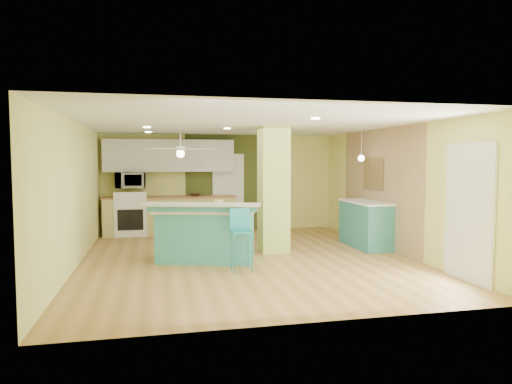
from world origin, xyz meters
TOP-DOWN VIEW (x-y plane):
  - floor at (0.00, 0.00)m, footprint 6.00×7.00m
  - ceiling at (0.00, 0.00)m, footprint 6.00×7.00m
  - wall_back at (0.00, 3.50)m, footprint 6.00×0.01m
  - wall_front at (0.00, -3.50)m, footprint 6.00×0.01m
  - wall_left at (-3.00, 0.00)m, footprint 0.01×7.00m
  - wall_right at (3.00, 0.00)m, footprint 0.01×7.00m
  - wood_panel at (2.99, 0.60)m, footprint 0.02×3.40m
  - olive_accent at (0.20, 3.49)m, footprint 2.20×0.02m
  - interior_door at (0.20, 3.46)m, footprint 0.82×0.05m
  - french_door at (2.97, -2.30)m, footprint 0.04×1.08m
  - column at (0.65, 0.50)m, footprint 0.55×0.55m
  - kitchen_run at (-1.30, 3.20)m, footprint 3.25×0.63m
  - stove at (-2.25, 3.19)m, footprint 0.76×0.66m
  - upper_cabinets at (-1.30, 3.32)m, footprint 3.20×0.34m
  - microwave at (-2.25, 3.20)m, footprint 0.70×0.48m
  - ceiling_fan at (-1.10, 2.00)m, footprint 1.41×1.41m
  - pendant_lamp at (2.65, 0.75)m, footprint 0.14×0.14m
  - wall_decor at (2.96, 0.80)m, footprint 0.03×0.90m
  - peninsula at (-0.77, -0.04)m, footprint 2.14×1.58m
  - bar_stool at (-0.28, -0.91)m, footprint 0.34×0.34m
  - side_counter at (2.70, 0.59)m, footprint 0.64×1.51m
  - fruit_bowl at (-0.68, 3.16)m, footprint 0.32×0.32m
  - canister at (-0.54, -0.14)m, footprint 0.16×0.16m

SIDE VIEW (x-z plane):
  - floor at x=0.00m, z-range -0.01..0.00m
  - stove at x=-2.25m, z-range -0.08..1.00m
  - kitchen_run at x=-1.30m, z-range 0.00..0.94m
  - side_counter at x=2.70m, z-range 0.00..0.97m
  - peninsula at x=-0.77m, z-range -0.04..1.05m
  - bar_stool at x=-0.28m, z-range 0.18..1.21m
  - fruit_bowl at x=-0.68m, z-range 0.94..1.01m
  - interior_door at x=0.20m, z-range 0.00..2.00m
  - canister at x=-0.54m, z-range 0.95..1.12m
  - french_door at x=2.97m, z-range 0.00..2.10m
  - wall_back at x=0.00m, z-range 0.00..2.50m
  - wall_front at x=0.00m, z-range 0.00..2.50m
  - wall_left at x=-3.00m, z-range 0.00..2.50m
  - wall_right at x=3.00m, z-range 0.00..2.50m
  - wood_panel at x=2.99m, z-range 0.00..2.50m
  - olive_accent at x=0.20m, z-range 0.00..2.50m
  - column at x=0.65m, z-range 0.00..2.50m
  - microwave at x=-2.25m, z-range 1.16..1.55m
  - wall_decor at x=2.96m, z-range 1.20..1.90m
  - pendant_lamp at x=2.65m, z-range 1.54..2.23m
  - upper_cabinets at x=-1.30m, z-range 1.55..2.35m
  - ceiling_fan at x=-1.10m, z-range 1.77..2.38m
  - ceiling at x=0.00m, z-range 2.50..2.51m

